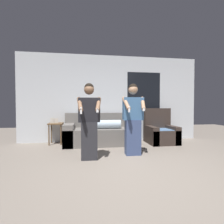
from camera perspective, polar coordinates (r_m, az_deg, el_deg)
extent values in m
plane|color=slate|center=(2.94, 9.02, -19.98)|extent=(14.00, 14.00, 0.00)
cube|color=silver|center=(5.58, -0.12, 4.46)|extent=(5.70, 0.06, 2.70)
cube|color=black|center=(5.82, 10.35, 6.30)|extent=(1.10, 0.01, 1.30)
cube|color=slate|center=(5.08, -3.67, -7.91)|extent=(2.06, 0.90, 0.47)
cube|color=slate|center=(5.36, -4.00, -2.57)|extent=(2.06, 0.22, 0.43)
cube|color=slate|center=(5.07, -13.82, -7.17)|extent=(0.28, 0.90, 0.61)
cube|color=slate|center=(5.22, 6.16, -6.87)|extent=(0.28, 0.90, 0.61)
cylinder|color=silver|center=(4.92, -3.57, -4.06)|extent=(1.10, 0.24, 0.24)
cube|color=#332823|center=(5.43, 15.76, -7.62)|extent=(0.83, 0.84, 0.42)
cube|color=#332823|center=(5.66, 14.47, -1.96)|extent=(0.83, 0.20, 0.62)
cube|color=#332823|center=(5.30, 12.56, -7.29)|extent=(0.18, 0.84, 0.52)
cube|color=#332823|center=(5.57, 18.81, -6.91)|extent=(0.18, 0.84, 0.52)
cube|color=slate|center=(5.36, 15.97, -5.44)|extent=(0.70, 0.67, 0.01)
cube|color=brown|center=(5.33, -17.85, -3.61)|extent=(0.41, 0.43, 0.04)
cylinder|color=brown|center=(5.23, -19.91, -7.13)|extent=(0.04, 0.04, 0.58)
cylinder|color=brown|center=(5.18, -16.33, -7.18)|extent=(0.04, 0.04, 0.58)
cylinder|color=brown|center=(5.57, -19.21, -6.58)|extent=(0.04, 0.04, 0.58)
cylinder|color=brown|center=(5.52, -15.85, -6.63)|extent=(0.04, 0.04, 0.58)
cube|color=beige|center=(5.32, -18.98, -2.71)|extent=(0.10, 0.02, 0.17)
cube|color=beige|center=(5.33, -17.86, -2.81)|extent=(0.13, 0.02, 0.15)
cube|color=#28282D|center=(3.68, -7.43, -9.20)|extent=(0.33, 0.25, 0.78)
cube|color=black|center=(3.61, -7.47, 0.74)|extent=(0.44, 0.25, 0.50)
sphere|color=brown|center=(3.62, -7.50, 7.26)|extent=(0.20, 0.20, 0.20)
sphere|color=black|center=(3.64, -7.50, 7.81)|extent=(0.19, 0.19, 0.19)
cylinder|color=brown|center=(3.47, -10.45, 2.50)|extent=(0.14, 0.36, 0.30)
cube|color=white|center=(3.31, -10.09, 0.50)|extent=(0.04, 0.04, 0.13)
cylinder|color=brown|center=(3.47, -4.48, 2.53)|extent=(0.15, 0.36, 0.30)
cube|color=white|center=(3.32, -4.79, 0.52)|extent=(0.04, 0.04, 0.08)
cube|color=#384770|center=(4.02, 6.79, -8.16)|extent=(0.34, 0.25, 0.79)
cube|color=#3D6693|center=(3.95, 6.86, 1.14)|extent=(0.45, 0.26, 0.52)
sphere|color=#A37A5B|center=(3.96, 6.90, 7.23)|extent=(0.21, 0.21, 0.21)
sphere|color=black|center=(3.98, 6.86, 7.74)|extent=(0.20, 0.20, 0.20)
cylinder|color=#A37A5B|center=(3.76, 4.68, 2.83)|extent=(0.13, 0.36, 0.30)
cube|color=white|center=(3.62, 5.58, 0.96)|extent=(0.04, 0.04, 0.13)
cylinder|color=#A37A5B|center=(3.85, 10.05, 2.78)|extent=(0.15, 0.36, 0.30)
cube|color=white|center=(3.70, 10.30, 0.96)|extent=(0.05, 0.04, 0.08)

